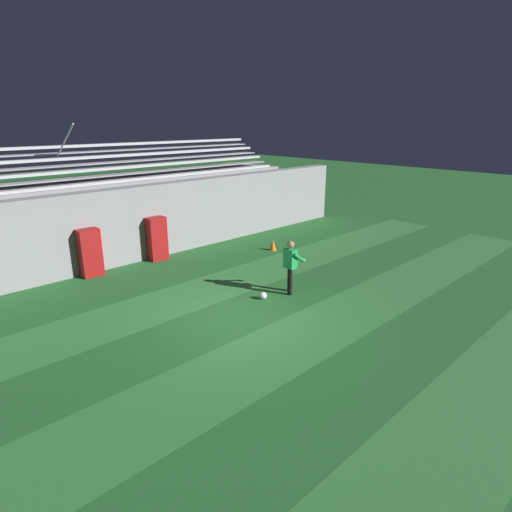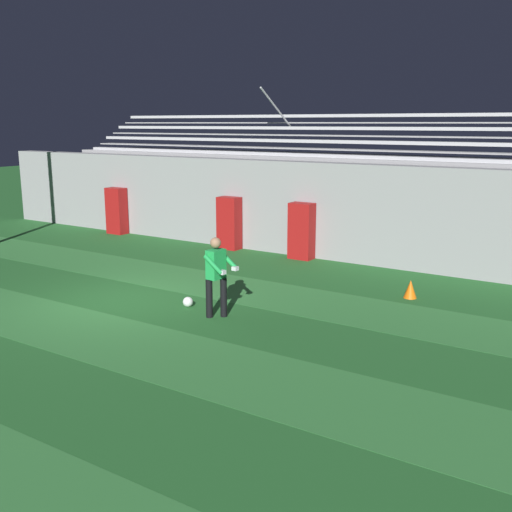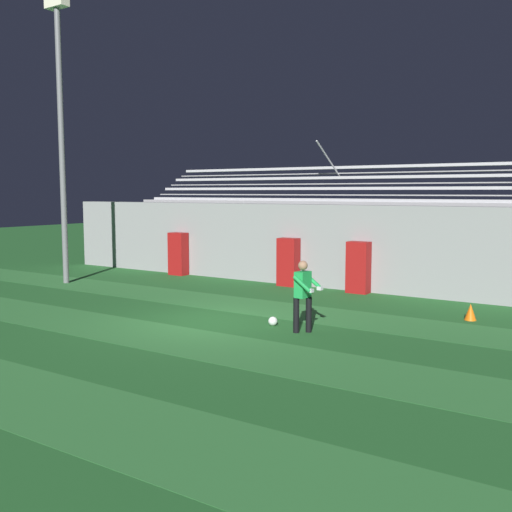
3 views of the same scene
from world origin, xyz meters
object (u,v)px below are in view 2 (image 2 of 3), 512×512
object	(u,v)px
traffic_cone	(410,289)
soccer_ball	(188,302)
padding_pillar_gate_left	(229,223)
goalkeeper	(217,272)
padding_pillar_gate_right	(302,231)
padding_pillar_far_left	(117,211)

from	to	relation	value
traffic_cone	soccer_ball	bearing A→B (deg)	-139.33
padding_pillar_gate_left	traffic_cone	distance (m)	7.04
padding_pillar_gate_left	traffic_cone	xyz separation A→B (m)	(6.65, -2.22, -0.62)
goalkeeper	padding_pillar_gate_left	bearing A→B (deg)	123.37
padding_pillar_gate_left	padding_pillar_gate_right	size ratio (longest dim) A/B	1.00
padding_pillar_gate_left	traffic_cone	size ratio (longest dim) A/B	3.93
padding_pillar_gate_right	traffic_cone	world-z (taller)	padding_pillar_gate_right
padding_pillar_gate_right	soccer_ball	distance (m)	5.56
padding_pillar_far_left	soccer_ball	size ratio (longest dim) A/B	7.51
padding_pillar_far_left	soccer_ball	world-z (taller)	padding_pillar_far_left
padding_pillar_gate_left	padding_pillar_far_left	world-z (taller)	same
padding_pillar_gate_right	goalkeeper	distance (m)	5.85
padding_pillar_gate_right	goalkeeper	xyz separation A→B (m)	(1.18, -5.73, 0.13)
padding_pillar_gate_right	goalkeeper	bearing A→B (deg)	-78.39
padding_pillar_gate_left	padding_pillar_gate_right	xyz separation A→B (m)	(2.60, 0.00, 0.00)
padding_pillar_gate_right	goalkeeper	world-z (taller)	goalkeeper
soccer_ball	traffic_cone	distance (m)	5.06
padding_pillar_gate_right	padding_pillar_far_left	size ratio (longest dim) A/B	1.00
padding_pillar_far_left	traffic_cone	distance (m)	11.85
traffic_cone	padding_pillar_gate_right	bearing A→B (deg)	151.34
padding_pillar_far_left	padding_pillar_gate_right	bearing A→B (deg)	0.00
traffic_cone	padding_pillar_gate_left	bearing A→B (deg)	161.57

